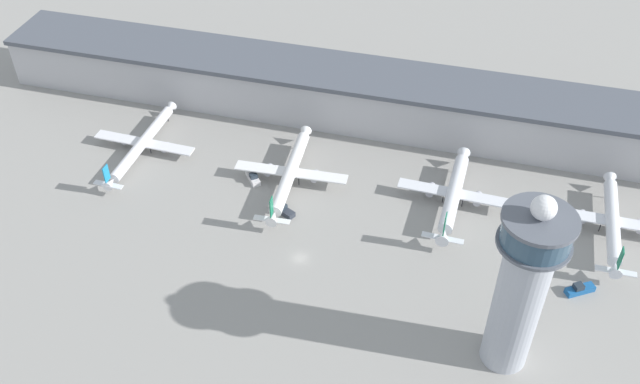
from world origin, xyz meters
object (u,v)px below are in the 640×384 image
at_px(airplane_gate_charlie, 454,194).
at_px(service_truck_baggage, 284,211).
at_px(airplane_gate_delta, 612,222).
at_px(service_truck_fuel, 253,178).
at_px(airplane_gate_alpha, 142,143).
at_px(control_tower, 522,285).
at_px(airplane_gate_bravo, 290,173).
at_px(service_truck_catering, 580,289).

bearing_deg(airplane_gate_charlie, service_truck_baggage, -160.64).
bearing_deg(airplane_gate_delta, airplane_gate_charlie, 179.37).
bearing_deg(service_truck_fuel, airplane_gate_charlie, 4.40).
bearing_deg(airplane_gate_alpha, airplane_gate_charlie, 0.28).
xyz_separation_m(airplane_gate_delta, service_truck_fuel, (-107.81, -4.30, -3.49)).
xyz_separation_m(airplane_gate_charlie, service_truck_fuel, (-62.23, -4.79, -3.44)).
relative_size(control_tower, airplane_gate_bravo, 1.14).
bearing_deg(airplane_gate_alpha, airplane_gate_delta, -0.00).
xyz_separation_m(control_tower, service_truck_fuel, (-81.08, 47.36, -25.21)).
relative_size(control_tower, airplane_gate_delta, 1.25).
bearing_deg(service_truck_baggage, airplane_gate_delta, 9.94).
height_order(control_tower, airplane_gate_alpha, control_tower).
bearing_deg(airplane_gate_delta, airplane_gate_bravo, -178.21).
distance_m(airplane_gate_alpha, service_truck_catering, 141.46).
bearing_deg(service_truck_fuel, airplane_gate_delta, 2.28).
bearing_deg(control_tower, airplane_gate_alpha, 156.85).
xyz_separation_m(airplane_gate_alpha, service_truck_baggage, (53.79, -16.43, -2.60)).
distance_m(control_tower, airplane_gate_delta, 62.08).
height_order(control_tower, service_truck_catering, control_tower).
bearing_deg(service_truck_fuel, airplane_gate_bravo, 6.21).
bearing_deg(service_truck_fuel, control_tower, -30.29).
xyz_separation_m(airplane_gate_alpha, service_truck_fuel, (39.73, -4.30, -2.60)).
xyz_separation_m(airplane_gate_alpha, airplane_gate_bravo, (51.65, -3.00, 0.92)).
bearing_deg(airplane_gate_alpha, airplane_gate_bravo, -3.32).
relative_size(service_truck_fuel, service_truck_baggage, 1.03).
height_order(airplane_gate_alpha, airplane_gate_charlie, airplane_gate_charlie).
bearing_deg(service_truck_baggage, airplane_gate_charlie, 19.36).
relative_size(airplane_gate_delta, service_truck_catering, 5.11).
distance_m(control_tower, service_truck_catering, 40.66).
xyz_separation_m(airplane_gate_delta, service_truck_catering, (-8.42, -25.50, -3.47)).
bearing_deg(service_truck_catering, airplane_gate_delta, 71.73).
bearing_deg(control_tower, service_truck_fuel, 149.71).
bearing_deg(service_truck_baggage, service_truck_fuel, 139.22).
xyz_separation_m(airplane_gate_bravo, service_truck_baggage, (2.14, -13.43, -3.52)).
distance_m(airplane_gate_bravo, airplane_gate_charlie, 50.42).
height_order(service_truck_fuel, service_truck_baggage, service_truck_fuel).
xyz_separation_m(airplane_gate_bravo, airplane_gate_delta, (95.88, 3.00, -0.02)).
distance_m(airplane_gate_delta, service_truck_baggage, 95.23).
bearing_deg(airplane_gate_alpha, service_truck_fuel, -6.18).
bearing_deg(service_truck_catering, airplane_gate_charlie, 145.02).
height_order(airplane_gate_charlie, airplane_gate_delta, airplane_gate_charlie).
bearing_deg(airplane_gate_charlie, airplane_gate_delta, -0.63).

